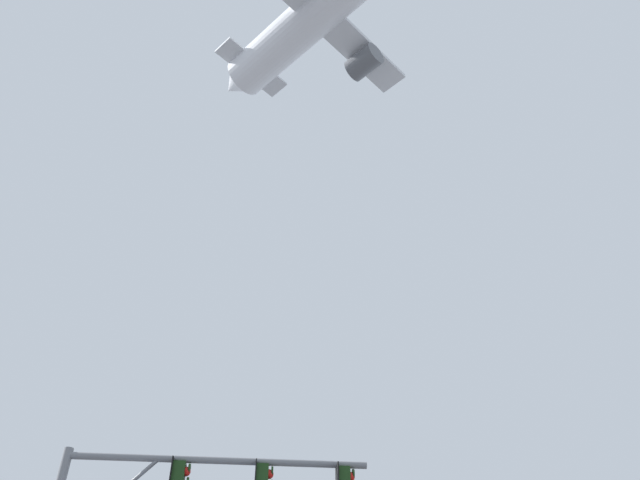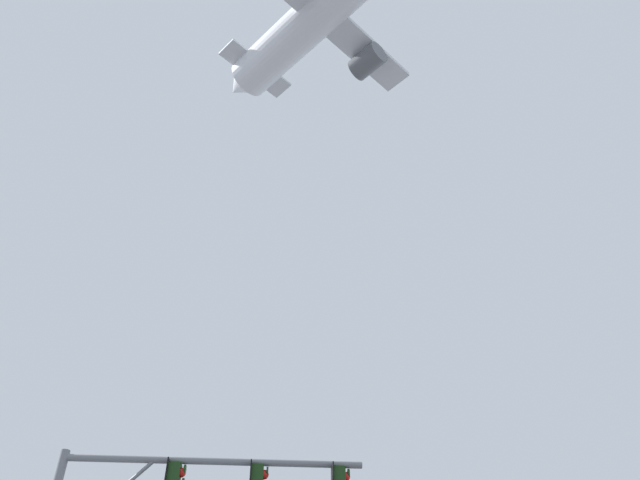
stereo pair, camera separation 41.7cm
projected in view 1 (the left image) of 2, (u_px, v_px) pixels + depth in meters
airplane at (325, 6)px, 47.07m from camera, size 19.73×17.79×6.45m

